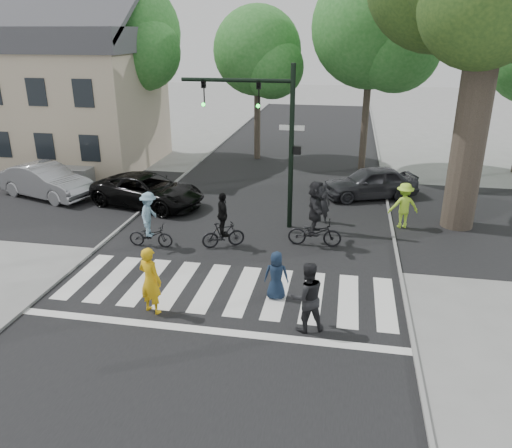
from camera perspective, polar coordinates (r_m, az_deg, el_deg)
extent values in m
plane|color=gray|center=(13.84, -4.37, -9.35)|extent=(120.00, 120.00, 0.00)
cube|color=black|center=(18.20, -0.39, -1.45)|extent=(10.00, 70.00, 0.01)
cube|color=black|center=(20.96, 1.16, 1.66)|extent=(70.00, 10.00, 0.01)
cube|color=gray|center=(19.71, -14.96, -0.24)|extent=(0.10, 70.00, 0.10)
cube|color=gray|center=(17.99, 15.62, -2.40)|extent=(0.10, 70.00, 0.10)
cube|color=silver|center=(16.26, -19.05, -5.59)|extent=(0.55, 3.00, 0.01)
cube|color=silver|center=(15.81, -15.86, -5.99)|extent=(0.55, 3.00, 0.01)
cube|color=silver|center=(15.41, -12.50, -6.40)|extent=(0.55, 3.00, 0.01)
cube|color=silver|center=(15.07, -8.97, -6.80)|extent=(0.55, 3.00, 0.01)
cube|color=silver|center=(14.79, -5.28, -7.19)|extent=(0.55, 3.00, 0.01)
cube|color=silver|center=(14.57, -1.45, -7.56)|extent=(0.55, 3.00, 0.01)
cube|color=silver|center=(14.42, 2.47, -7.90)|extent=(0.55, 3.00, 0.01)
cube|color=silver|center=(14.34, 6.47, -8.22)|extent=(0.55, 3.00, 0.01)
cube|color=silver|center=(14.32, 10.50, -8.49)|extent=(0.55, 3.00, 0.01)
cube|color=silver|center=(14.38, 14.53, -8.73)|extent=(0.55, 3.00, 0.01)
cube|color=silver|center=(12.86, -5.76, -11.97)|extent=(10.00, 0.30, 0.01)
cylinder|color=black|center=(18.25, 4.05, 8.44)|extent=(0.18, 0.18, 6.00)
cylinder|color=black|center=(18.20, -2.27, 16.10)|extent=(4.00, 0.14, 0.14)
imported|color=black|center=(18.09, 0.31, 14.65)|extent=(0.16, 0.20, 1.00)
sphere|color=#19E533|center=(18.02, 0.24, 13.34)|extent=(0.14, 0.14, 0.14)
imported|color=black|center=(18.55, -5.99, 14.70)|extent=(0.16, 0.20, 1.00)
sphere|color=#19E533|center=(18.48, -6.04, 13.43)|extent=(0.14, 0.14, 0.14)
cube|color=black|center=(18.22, 4.74, 8.40)|extent=(0.28, 0.18, 0.30)
cube|color=#FF660C|center=(18.21, 5.09, 8.39)|extent=(0.02, 0.14, 0.20)
cube|color=white|center=(18.09, 4.12, 10.91)|extent=(0.90, 0.04, 0.18)
cylinder|color=brown|center=(19.78, 23.25, 9.28)|extent=(1.20, 1.20, 7.00)
cylinder|color=brown|center=(19.35, 25.61, 17.74)|extent=(1.29, 1.74, 2.93)
sphere|color=#1F4018|center=(18.01, 24.62, 21.95)|extent=(4.00, 4.00, 4.00)
cylinder|color=brown|center=(32.84, -21.68, 12.71)|extent=(0.36, 0.36, 5.95)
sphere|color=#276F26|center=(32.60, -22.52, 18.60)|extent=(5.20, 5.20, 5.20)
sphere|color=#276F26|center=(31.42, -21.40, 17.13)|extent=(3.64, 3.64, 3.64)
cylinder|color=brown|center=(30.04, -13.88, 13.37)|extent=(0.36, 0.36, 6.44)
sphere|color=#276F26|center=(29.80, -14.54, 20.38)|extent=(5.80, 5.80, 5.80)
sphere|color=#276F26|center=(28.55, -12.88, 18.65)|extent=(4.06, 4.06, 4.06)
cylinder|color=brown|center=(29.07, 0.15, 12.88)|extent=(0.36, 0.36, 5.60)
sphere|color=#276F26|center=(28.78, 0.15, 19.20)|extent=(4.80, 4.80, 4.80)
sphere|color=#276F26|center=(27.95, 1.90, 17.48)|extent=(3.36, 3.36, 3.36)
cylinder|color=brown|center=(27.24, 12.47, 13.03)|extent=(0.36, 0.36, 6.72)
sphere|color=#276F26|center=(27.00, 13.16, 21.10)|extent=(6.00, 6.00, 6.00)
sphere|color=#276F26|center=(26.17, 15.80, 18.78)|extent=(4.20, 4.20, 4.20)
cube|color=#CBB09A|center=(29.69, -19.70, 12.25)|extent=(8.00, 7.00, 6.00)
cube|color=#47474C|center=(29.42, -20.60, 19.16)|extent=(8.40, 7.40, 1.20)
cube|color=#47474C|center=(27.84, -22.90, 20.89)|extent=(8.40, 3.69, 2.44)
cube|color=#47474C|center=(31.04, -19.04, 21.24)|extent=(8.40, 3.69, 2.44)
cube|color=black|center=(28.34, -27.11, 8.10)|extent=(1.00, 0.06, 1.30)
cube|color=black|center=(26.96, -23.00, 8.18)|extent=(1.00, 0.06, 1.30)
cube|color=black|center=(26.57, -23.81, 13.62)|extent=(1.00, 0.06, 1.30)
cube|color=black|center=(25.73, -18.46, 8.21)|extent=(1.00, 0.06, 1.30)
cube|color=black|center=(25.32, -19.16, 13.94)|extent=(1.00, 0.06, 1.30)
cube|color=gray|center=(26.24, -20.16, 5.30)|extent=(2.00, 1.20, 0.80)
imported|color=#EAB013|center=(13.39, -11.99, -6.33)|extent=(0.79, 0.65, 1.87)
imported|color=#15233A|center=(13.89, 2.34, -5.89)|extent=(0.71, 0.49, 1.40)
imported|color=black|center=(12.42, 5.84, -8.32)|extent=(1.09, 0.98, 1.84)
imported|color=black|center=(17.64, -11.93, -1.29)|extent=(1.57, 0.59, 0.81)
imported|color=#769DB3|center=(17.36, -12.12, 1.09)|extent=(0.61, 1.03, 1.56)
imported|color=black|center=(17.24, -3.76, -1.23)|extent=(1.53, 1.04, 0.90)
imported|color=black|center=(16.98, -3.82, 1.06)|extent=(0.74, 0.98, 1.55)
imported|color=black|center=(17.42, 6.72, -0.98)|extent=(1.86, 0.69, 0.97)
imported|color=black|center=(17.09, 6.86, 1.91)|extent=(0.59, 1.74, 1.86)
imported|color=black|center=(21.71, -12.25, 3.75)|extent=(5.31, 3.40, 1.36)
imported|color=#9D9EA2|center=(24.25, -22.89, 4.55)|extent=(4.82, 2.90, 1.50)
imported|color=#323337|center=(22.87, 12.94, 4.66)|extent=(4.47, 3.04, 1.41)
imported|color=#B8F137|center=(19.59, 16.54, 2.04)|extent=(1.25, 0.88, 1.75)
imported|color=black|center=(19.48, 7.65, 2.41)|extent=(0.69, 0.58, 1.60)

